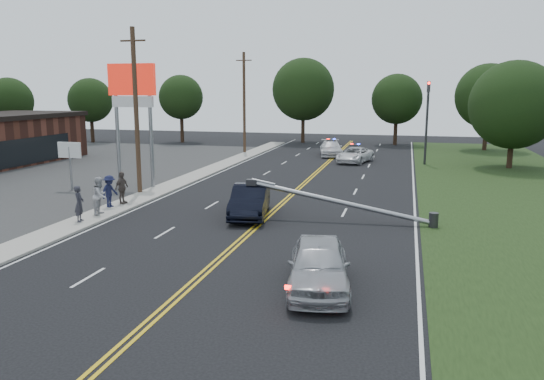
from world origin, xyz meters
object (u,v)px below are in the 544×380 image
(crashed_sedan, at_px, (250,201))
(bystander_d, at_px, (122,188))
(utility_pole_mid, at_px, (136,111))
(bystander_c, at_px, (110,191))
(pylon_sign, at_px, (132,95))
(utility_pole_far, at_px, (244,103))
(traffic_signal, at_px, (427,115))
(waiting_sedan, at_px, (319,265))
(emergency_b, at_px, (331,148))
(small_sign, at_px, (70,154))
(emergency_a, at_px, (355,155))
(bystander_b, at_px, (100,196))
(fallen_streetlight, at_px, (350,204))
(bystander_a, at_px, (79,204))

(crashed_sedan, distance_m, bystander_d, 7.62)
(utility_pole_mid, xyz_separation_m, bystander_c, (0.52, -4.28, -4.10))
(pylon_sign, height_order, utility_pole_far, utility_pole_far)
(bystander_c, bearing_deg, traffic_signal, -29.26)
(waiting_sedan, xyz_separation_m, emergency_b, (-4.55, 35.16, -0.08))
(pylon_sign, xyz_separation_m, traffic_signal, (18.80, 16.00, -1.79))
(small_sign, distance_m, traffic_signal, 28.72)
(emergency_a, bearing_deg, waiting_sedan, -71.98)
(bystander_d, bearing_deg, pylon_sign, 27.31)
(traffic_signal, height_order, utility_pole_mid, utility_pole_mid)
(waiting_sedan, distance_m, bystander_d, 15.92)
(pylon_sign, bearing_deg, bystander_b, -73.98)
(emergency_a, relative_size, bystander_c, 2.74)
(utility_pole_mid, height_order, bystander_c, utility_pole_mid)
(waiting_sedan, bearing_deg, pylon_sign, 124.99)
(emergency_a, xyz_separation_m, bystander_b, (-10.55, -23.67, 0.42))
(small_sign, relative_size, utility_pole_far, 0.31)
(fallen_streetlight, relative_size, utility_pole_mid, 0.94)
(pylon_sign, relative_size, bystander_c, 4.63)
(bystander_b, distance_m, bystander_d, 2.55)
(traffic_signal, height_order, bystander_b, traffic_signal)
(bystander_b, bearing_deg, traffic_signal, -44.93)
(waiting_sedan, bearing_deg, crashed_sedan, 109.79)
(pylon_sign, distance_m, bystander_b, 9.57)
(small_sign, bearing_deg, traffic_signal, 38.90)
(bystander_a, bearing_deg, fallen_streetlight, -91.71)
(small_sign, xyz_separation_m, bystander_d, (5.53, -3.35, -1.31))
(pylon_sign, xyz_separation_m, bystander_b, (2.27, -7.89, -4.92))
(traffic_signal, bearing_deg, small_sign, -141.10)
(waiting_sedan, relative_size, bystander_b, 2.51)
(crashed_sedan, bearing_deg, traffic_signal, 57.16)
(emergency_b, height_order, bystander_b, bystander_b)
(fallen_streetlight, height_order, utility_pole_mid, utility_pole_mid)
(crashed_sedan, height_order, bystander_a, bystander_a)
(emergency_a, bearing_deg, bystander_a, -98.28)
(traffic_signal, relative_size, crashed_sedan, 1.44)
(fallen_streetlight, distance_m, bystander_b, 12.57)
(traffic_signal, relative_size, utility_pole_far, 0.70)
(crashed_sedan, xyz_separation_m, emergency_a, (3.20, 21.78, -0.15))
(waiting_sedan, height_order, bystander_a, bystander_a)
(fallen_streetlight, height_order, emergency_a, fallen_streetlight)
(waiting_sedan, distance_m, bystander_b, 14.31)
(small_sign, xyz_separation_m, waiting_sedan, (18.14, -13.07, -1.51))
(small_sign, bearing_deg, bystander_d, -31.24)
(bystander_c, bearing_deg, emergency_a, -18.45)
(traffic_signal, height_order, utility_pole_far, utility_pole_far)
(bystander_b, bearing_deg, crashed_sedan, -85.81)
(fallen_streetlight, height_order, bystander_a, fallen_streetlight)
(bystander_b, bearing_deg, waiting_sedan, -130.35)
(utility_pole_mid, distance_m, utility_pole_far, 22.00)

